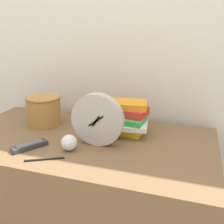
# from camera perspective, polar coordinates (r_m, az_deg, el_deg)

# --- Properties ---
(wall_back) EXTENTS (6.00, 0.04, 2.40)m
(wall_back) POSITION_cam_1_polar(r_m,az_deg,el_deg) (1.54, -0.90, 16.24)
(wall_back) COLOR silver
(wall_back) RESTS_ON ground_plane
(desk) EXTENTS (1.25, 0.66, 0.74)m
(desk) POSITION_cam_1_polar(r_m,az_deg,el_deg) (1.46, -6.05, -19.04)
(desk) COLOR brown
(desk) RESTS_ON ground_plane
(desk_clock) EXTENTS (0.24, 0.04, 0.24)m
(desk_clock) POSITION_cam_1_polar(r_m,az_deg,el_deg) (1.16, -3.21, -1.72)
(desk_clock) COLOR #B7B2A8
(desk_clock) RESTS_ON desk
(book_stack) EXTENTS (0.26, 0.21, 0.16)m
(book_stack) POSITION_cam_1_polar(r_m,az_deg,el_deg) (1.31, 2.67, -1.17)
(book_stack) COLOR yellow
(book_stack) RESTS_ON desk
(basket) EXTENTS (0.19, 0.19, 0.15)m
(basket) POSITION_cam_1_polar(r_m,az_deg,el_deg) (1.46, -14.60, 0.53)
(basket) COLOR #B27A3D
(basket) RESTS_ON desk
(tv_remote) EXTENTS (0.13, 0.16, 0.02)m
(tv_remote) POSITION_cam_1_polar(r_m,az_deg,el_deg) (1.22, -17.52, -7.04)
(tv_remote) COLOR #333338
(tv_remote) RESTS_ON desk
(crumpled_paper_ball) EXTENTS (0.07, 0.07, 0.07)m
(crumpled_paper_ball) POSITION_cam_1_polar(r_m,az_deg,el_deg) (1.16, -9.53, -6.56)
(crumpled_paper_ball) COLOR white
(crumpled_paper_ball) RESTS_ON desk
(pen) EXTENTS (0.14, 0.08, 0.01)m
(pen) POSITION_cam_1_polar(r_m,az_deg,el_deg) (1.11, -14.49, -9.92)
(pen) COLOR black
(pen) RESTS_ON desk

